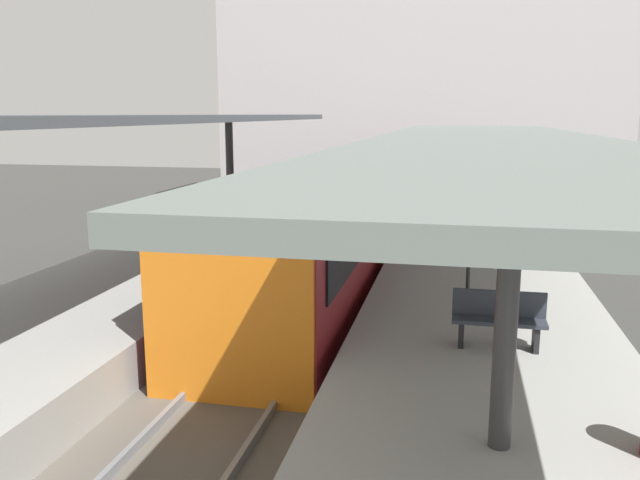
{
  "coord_description": "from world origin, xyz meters",
  "views": [
    {
      "loc": [
        3.25,
        -11.53,
        4.52
      ],
      "look_at": [
        0.18,
        2.74,
        1.64
      ],
      "focal_mm": 36.06,
      "sensor_mm": 36.0,
      "label": 1
    }
  ],
  "objects_px": {
    "commuter_train": "(331,221)",
    "platform_bench": "(499,318)",
    "platform_sign": "(471,217)",
    "passenger_near_bench": "(487,211)"
  },
  "relations": [
    {
      "from": "platform_sign",
      "to": "passenger_near_bench",
      "type": "distance_m",
      "value": 6.04
    },
    {
      "from": "commuter_train",
      "to": "passenger_near_bench",
      "type": "height_order",
      "value": "commuter_train"
    },
    {
      "from": "commuter_train",
      "to": "platform_sign",
      "type": "xyz_separation_m",
      "value": [
        3.52,
        -4.32,
        0.9
      ]
    },
    {
      "from": "commuter_train",
      "to": "platform_bench",
      "type": "xyz_separation_m",
      "value": [
        3.94,
        -6.81,
        -0.26
      ]
    },
    {
      "from": "platform_sign",
      "to": "passenger_near_bench",
      "type": "relative_size",
      "value": 1.32
    },
    {
      "from": "commuter_train",
      "to": "passenger_near_bench",
      "type": "distance_m",
      "value": 4.39
    },
    {
      "from": "platform_sign",
      "to": "passenger_near_bench",
      "type": "xyz_separation_m",
      "value": [
        0.55,
        5.97,
        -0.76
      ]
    },
    {
      "from": "platform_bench",
      "to": "passenger_near_bench",
      "type": "xyz_separation_m",
      "value": [
        0.13,
        8.45,
        0.4
      ]
    },
    {
      "from": "platform_bench",
      "to": "platform_sign",
      "type": "distance_m",
      "value": 2.78
    },
    {
      "from": "commuter_train",
      "to": "platform_sign",
      "type": "height_order",
      "value": "commuter_train"
    }
  ]
}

